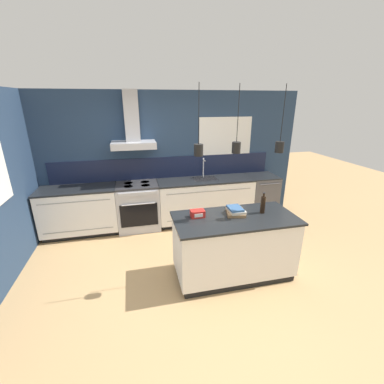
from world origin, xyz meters
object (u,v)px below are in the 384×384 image
object	(u,v)px
dishwasher	(261,195)
bottle_on_island	(263,204)
oven_range	(138,206)
red_supply_box	(198,214)
book_stack	(236,211)

from	to	relation	value
dishwasher	bottle_on_island	world-z (taller)	bottle_on_island
oven_range	red_supply_box	xyz separation A→B (m)	(0.77, -1.67, 0.50)
oven_range	dishwasher	distance (m)	2.62
dishwasher	bottle_on_island	distance (m)	2.07
dishwasher	red_supply_box	distance (m)	2.55
book_stack	red_supply_box	world-z (taller)	book_stack
oven_range	dishwasher	size ratio (longest dim) A/B	1.00
bottle_on_island	red_supply_box	world-z (taller)	bottle_on_island
book_stack	bottle_on_island	bearing A→B (deg)	-5.46
oven_range	red_supply_box	size ratio (longest dim) A/B	4.76
book_stack	red_supply_box	distance (m)	0.54
bottle_on_island	book_stack	world-z (taller)	bottle_on_island
oven_range	bottle_on_island	xyz separation A→B (m)	(1.69, -1.75, 0.58)
oven_range	dishwasher	bearing A→B (deg)	0.09
oven_range	bottle_on_island	world-z (taller)	bottle_on_island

